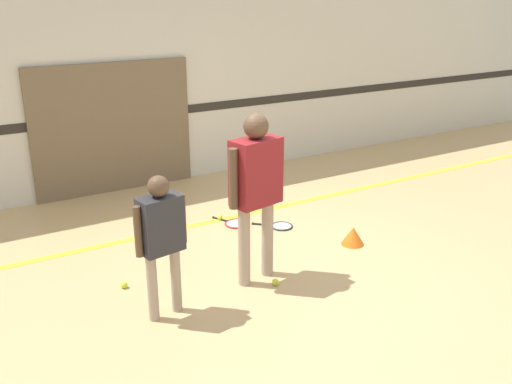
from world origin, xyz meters
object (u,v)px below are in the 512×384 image
(tennis_ball_stray_left, at_px, (124,285))
(tennis_ball_by_spare_racket, at_px, (220,217))
(person_student_left, at_px, (161,232))
(racket_spare_on_floor, at_px, (235,223))
(training_cone, at_px, (353,236))
(tennis_ball_near_instructor, at_px, (275,282))
(person_instructor, at_px, (256,181))
(racket_second_spare, at_px, (280,226))

(tennis_ball_stray_left, bearing_deg, tennis_ball_by_spare_racket, 33.52)
(person_student_left, relative_size, racket_spare_on_floor, 2.43)
(racket_spare_on_floor, height_order, training_cone, training_cone)
(person_student_left, height_order, tennis_ball_near_instructor, person_student_left)
(person_instructor, relative_size, person_student_left, 1.29)
(person_instructor, xyz_separation_m, training_cone, (1.32, 0.13, -0.91))
(person_student_left, relative_size, tennis_ball_near_instructor, 19.26)
(racket_spare_on_floor, bearing_deg, racket_second_spare, -155.68)
(person_instructor, xyz_separation_m, person_student_left, (-1.00, -0.16, -0.23))
(tennis_ball_by_spare_racket, bearing_deg, racket_spare_on_floor, -64.09)
(person_instructor, distance_m, person_student_left, 1.04)
(tennis_ball_stray_left, bearing_deg, tennis_ball_near_instructor, -28.48)
(tennis_ball_by_spare_racket, bearing_deg, racket_second_spare, -46.83)
(tennis_ball_by_spare_racket, bearing_deg, tennis_ball_stray_left, -146.48)
(person_student_left, height_order, tennis_ball_by_spare_racket, person_student_left)
(racket_second_spare, bearing_deg, tennis_ball_near_instructor, 98.56)
(person_instructor, height_order, person_student_left, person_instructor)
(person_student_left, xyz_separation_m, racket_spare_on_floor, (1.48, 1.45, -0.78))
(tennis_ball_stray_left, height_order, training_cone, training_cone)
(racket_spare_on_floor, relative_size, training_cone, 2.06)
(racket_spare_on_floor, xyz_separation_m, tennis_ball_stray_left, (-1.65, -0.81, 0.02))
(tennis_ball_stray_left, bearing_deg, training_cone, -7.88)
(person_instructor, distance_m, tennis_ball_by_spare_racket, 1.83)
(person_instructor, bearing_deg, person_student_left, 177.56)
(person_student_left, distance_m, tennis_ball_near_instructor, 1.33)
(tennis_ball_stray_left, bearing_deg, racket_spare_on_floor, 26.33)
(person_instructor, relative_size, tennis_ball_by_spare_racket, 24.80)
(person_student_left, bearing_deg, tennis_ball_stray_left, 95.29)
(person_student_left, relative_size, tennis_ball_by_spare_racket, 19.26)
(racket_spare_on_floor, xyz_separation_m, racket_second_spare, (0.41, -0.34, 0.00))
(tennis_ball_near_instructor, bearing_deg, tennis_ball_by_spare_racket, 80.61)
(racket_second_spare, xyz_separation_m, tennis_ball_by_spare_racket, (-0.52, 0.55, 0.02))
(racket_second_spare, height_order, tennis_ball_stray_left, tennis_ball_stray_left)
(racket_spare_on_floor, distance_m, racket_second_spare, 0.54)
(racket_spare_on_floor, distance_m, tennis_ball_by_spare_racket, 0.23)
(racket_second_spare, relative_size, tennis_ball_near_instructor, 6.97)
(racket_spare_on_floor, relative_size, tennis_ball_near_instructor, 7.94)
(person_student_left, xyz_separation_m, tennis_ball_stray_left, (-0.17, 0.64, -0.75))
(person_instructor, relative_size, training_cone, 6.44)
(racket_second_spare, xyz_separation_m, tennis_ball_stray_left, (-2.06, -0.47, 0.02))
(racket_spare_on_floor, height_order, tennis_ball_stray_left, tennis_ball_stray_left)
(person_student_left, height_order, tennis_ball_stray_left, person_student_left)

